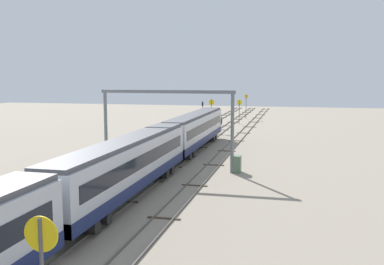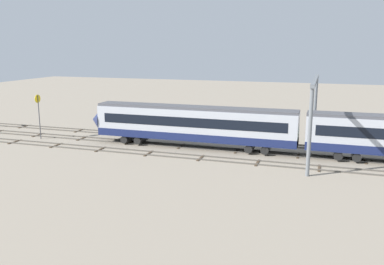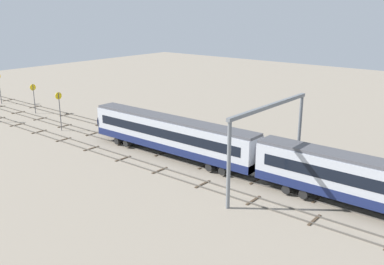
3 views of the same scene
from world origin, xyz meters
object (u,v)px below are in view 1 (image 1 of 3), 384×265
object	(u,v)px
overhead_gantry	(167,112)
signal_light_trackside_departure	(203,109)
relay_cabinet	(237,164)
speed_sign_distant_end	(239,108)
train	(49,209)
speed_sign_mid_trackside	(246,103)
speed_sign_near_foreground	(211,110)

from	to	relation	value
overhead_gantry	signal_light_trackside_departure	distance (m)	47.62
signal_light_trackside_departure	relay_cabinet	bearing A→B (deg)	-163.77
speed_sign_distant_end	relay_cabinet	size ratio (longest dim) A/B	2.88
train	speed_sign_mid_trackside	distance (m)	81.75
overhead_gantry	speed_sign_near_foreground	distance (m)	33.91
speed_sign_near_foreground	speed_sign_mid_trackside	world-z (taller)	speed_sign_near_foreground
speed_sign_distant_end	speed_sign_mid_trackside	bearing A→B (deg)	-0.44
train	speed_sign_mid_trackside	bearing A→B (deg)	-1.26
relay_cabinet	overhead_gantry	bearing A→B (deg)	92.93
train	speed_sign_near_foreground	size ratio (longest dim) A/B	17.27
speed_sign_distant_end	signal_light_trackside_departure	bearing A→B (deg)	86.31
speed_sign_mid_trackside	relay_cabinet	size ratio (longest dim) A/B	3.23
train	speed_sign_mid_trackside	size ratio (longest dim) A/B	17.47
speed_sign_distant_end	signal_light_trackside_departure	size ratio (longest dim) A/B	1.12
train	speed_sign_mid_trackside	xyz separation A→B (m)	(81.73, -1.80, 1.02)
train	overhead_gantry	xyz separation A→B (m)	(23.17, 0.12, 3.52)
overhead_gantry	signal_light_trackside_departure	size ratio (longest dim) A/B	3.21
speed_sign_near_foreground	relay_cabinet	world-z (taller)	speed_sign_near_foreground
speed_sign_near_foreground	speed_sign_mid_trackside	xyz separation A→B (m)	(24.77, -3.58, -0.17)
train	relay_cabinet	size ratio (longest dim) A/B	56.48
overhead_gantry	speed_sign_distant_end	size ratio (longest dim) A/B	2.86
overhead_gantry	speed_sign_near_foreground	world-z (taller)	overhead_gantry
overhead_gantry	relay_cabinet	bearing A→B (deg)	-87.07
speed_sign_near_foreground	speed_sign_mid_trackside	distance (m)	25.02
signal_light_trackside_departure	speed_sign_mid_trackside	bearing A→B (deg)	-35.12
speed_sign_near_foreground	speed_sign_mid_trackside	bearing A→B (deg)	-8.22
overhead_gantry	speed_sign_mid_trackside	size ratio (longest dim) A/B	2.55
train	speed_sign_distant_end	world-z (taller)	speed_sign_distant_end
speed_sign_near_foreground	relay_cabinet	distance (m)	34.76
overhead_gantry	speed_sign_distant_end	xyz separation A→B (m)	(46.60, -1.83, -2.73)
speed_sign_mid_trackside	speed_sign_distant_end	world-z (taller)	speed_sign_mid_trackside
speed_sign_mid_trackside	speed_sign_distant_end	distance (m)	11.95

